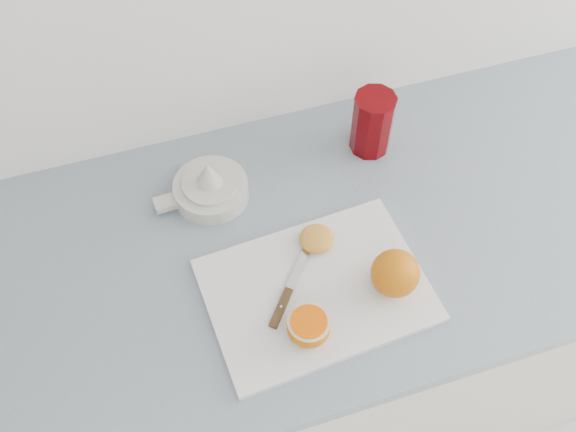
{
  "coord_description": "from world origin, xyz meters",
  "views": [
    {
      "loc": [
        -0.23,
        1.11,
        1.86
      ],
      "look_at": [
        -0.04,
        1.71,
        0.96
      ],
      "focal_mm": 40.0,
      "sensor_mm": 36.0,
      "label": 1
    }
  ],
  "objects": [
    {
      "name": "paring_knife",
      "position": [
        -0.08,
        1.58,
        0.91
      ],
      "size": [
        0.12,
        0.14,
        0.01
      ],
      "color": "#493417",
      "rests_on": "cutting_board"
    },
    {
      "name": "half_orange",
      "position": [
        -0.06,
        1.51,
        0.92
      ],
      "size": [
        0.07,
        0.07,
        0.04
      ],
      "color": "#D36D00",
      "rests_on": "cutting_board"
    },
    {
      "name": "whole_orange",
      "position": [
        0.1,
        1.55,
        0.94
      ],
      "size": [
        0.08,
        0.08,
        0.08
      ],
      "color": "#D36D00",
      "rests_on": "cutting_board"
    },
    {
      "name": "red_tumbler",
      "position": [
        0.18,
        1.87,
        0.95
      ],
      "size": [
        0.08,
        0.08,
        0.13
      ],
      "color": "#5C0004",
      "rests_on": "counter"
    },
    {
      "name": "counter",
      "position": [
        0.11,
        1.7,
        0.45
      ],
      "size": [
        2.5,
        0.64,
        0.89
      ],
      "color": "silver",
      "rests_on": "ground"
    },
    {
      "name": "squeezed_shell",
      "position": [
        0.01,
        1.67,
        0.92
      ],
      "size": [
        0.06,
        0.06,
        0.03
      ],
      "color": "orange",
      "rests_on": "cutting_board"
    },
    {
      "name": "cutting_board",
      "position": [
        -0.02,
        1.59,
        0.9
      ],
      "size": [
        0.38,
        0.29,
        0.01
      ],
      "primitive_type": "cube",
      "rotation": [
        0.0,
        0.0,
        0.07
      ],
      "color": "silver",
      "rests_on": "counter"
    },
    {
      "name": "citrus_juicer",
      "position": [
        -0.15,
        1.84,
        0.92
      ],
      "size": [
        0.18,
        0.14,
        0.09
      ],
      "color": "silver",
      "rests_on": "counter"
    }
  ]
}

